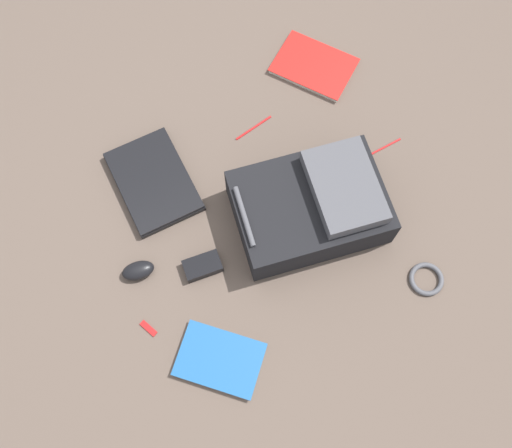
# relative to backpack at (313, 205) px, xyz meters

# --- Properties ---
(ground_plane) EXTENTS (3.31, 3.31, 0.00)m
(ground_plane) POSITION_rel_backpack_xyz_m (0.08, 0.14, -0.08)
(ground_plane) COLOR brown
(backpack) EXTENTS (0.40, 0.50, 0.18)m
(backpack) POSITION_rel_backpack_xyz_m (0.00, 0.00, 0.00)
(backpack) COLOR black
(backpack) RESTS_ON ground_plane
(laptop) EXTENTS (0.33, 0.23, 0.03)m
(laptop) POSITION_rel_backpack_xyz_m (0.33, 0.41, -0.06)
(laptop) COLOR black
(laptop) RESTS_ON ground_plane
(book_manual) EXTENTS (0.29, 0.29, 0.02)m
(book_manual) POSITION_rel_backpack_xyz_m (-0.29, 0.46, -0.07)
(book_manual) COLOR silver
(book_manual) RESTS_ON ground_plane
(book_red) EXTENTS (0.33, 0.32, 0.02)m
(book_red) POSITION_rel_backpack_xyz_m (0.49, -0.28, -0.07)
(book_red) COLOR silver
(book_red) RESTS_ON ground_plane
(computer_mouse) EXTENTS (0.07, 0.11, 0.04)m
(computer_mouse) POSITION_rel_backpack_xyz_m (0.07, 0.57, -0.06)
(computer_mouse) COLOR black
(computer_mouse) RESTS_ON ground_plane
(cable_coil) EXTENTS (0.11, 0.11, 0.02)m
(cable_coil) POSITION_rel_backpack_xyz_m (-0.35, -0.22, -0.07)
(cable_coil) COLOR #4C4C51
(cable_coil) RESTS_ON ground_plane
(power_brick) EXTENTS (0.08, 0.12, 0.03)m
(power_brick) POSITION_rel_backpack_xyz_m (-0.01, 0.38, -0.06)
(power_brick) COLOR black
(power_brick) RESTS_ON ground_plane
(pen_black) EXTENTS (0.01, 0.14, 0.01)m
(pen_black) POSITION_rel_backpack_xyz_m (0.10, -0.33, -0.08)
(pen_black) COLOR red
(pen_black) RESTS_ON ground_plane
(pen_blue) EXTENTS (0.04, 0.15, 0.01)m
(pen_blue) POSITION_rel_backpack_xyz_m (0.37, 0.02, -0.07)
(pen_blue) COLOR red
(pen_blue) RESTS_ON ground_plane
(usb_stick) EXTENTS (0.06, 0.04, 0.01)m
(usb_stick) POSITION_rel_backpack_xyz_m (-0.11, 0.61, -0.07)
(usb_stick) COLOR #B21919
(usb_stick) RESTS_ON ground_plane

